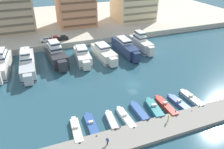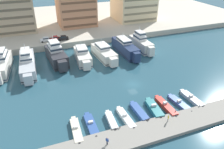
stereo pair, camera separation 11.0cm
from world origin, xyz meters
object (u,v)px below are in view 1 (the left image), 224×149
(motorboat_blue_center, at_px, (139,112))
(motorboat_blue_right, at_px, (180,103))
(yacht_silver_left, at_px, (27,63))
(yacht_navy_center_right, at_px, (125,48))
(yacht_ivory_mid_right, at_px, (141,43))
(pedestrian_near_edge, at_px, (107,140))
(motorboat_red_mid_right, at_px, (166,106))
(car_red_left, at_px, (54,38))
(motorboat_teal_center_right, at_px, (154,108))
(yacht_charcoal_mid_left, at_px, (56,55))
(yacht_ivory_center, at_px, (104,53))
(motorboat_white_center_left, at_px, (126,118))
(motorboat_cream_far_left, at_px, (77,130))
(yacht_ivory_center_left, at_px, (83,56))
(motorboat_white_mid_left, at_px, (111,121))
(car_white_far_left, at_px, (45,39))
(motorboat_blue_left, at_px, (91,125))
(car_black_mid_left, at_px, (63,38))
(motorboat_grey_far_right, at_px, (192,98))
(pedestrian_mid_deck, at_px, (168,117))
(yacht_ivory_far_left, at_px, (2,64))

(motorboat_blue_center, relative_size, motorboat_blue_right, 0.93)
(yacht_silver_left, height_order, yacht_navy_center_right, yacht_silver_left)
(yacht_ivory_mid_right, height_order, pedestrian_near_edge, yacht_ivory_mid_right)
(motorboat_red_mid_right, height_order, car_red_left, car_red_left)
(motorboat_teal_center_right, bearing_deg, motorboat_red_mid_right, -6.36)
(motorboat_blue_center, bearing_deg, yacht_charcoal_mid_left, 111.78)
(motorboat_red_mid_right, xyz_separation_m, pedestrian_near_edge, (-17.40, -6.45, 1.27))
(yacht_ivory_center, height_order, motorboat_white_center_left, yacht_ivory_center)
(motorboat_blue_right, height_order, pedestrian_near_edge, pedestrian_near_edge)
(yacht_silver_left, distance_m, motorboat_cream_far_left, 34.11)
(yacht_ivory_center_left, xyz_separation_m, motorboat_white_mid_left, (-1.88, -32.89, -1.44))
(motorboat_blue_center, distance_m, motorboat_teal_center_right, 3.90)
(motorboat_cream_far_left, distance_m, car_white_far_left, 50.70)
(motorboat_blue_left, xyz_separation_m, motorboat_blue_right, (22.74, -0.38, -0.02))
(yacht_ivory_center_left, relative_size, pedestrian_near_edge, 9.01)
(motorboat_cream_far_left, relative_size, car_black_mid_left, 2.04)
(motorboat_white_center_left, relative_size, car_white_far_left, 1.99)
(motorboat_white_center_left, bearing_deg, motorboat_cream_far_left, 179.82)
(motorboat_teal_center_right, height_order, car_white_far_left, car_white_far_left)
(motorboat_red_mid_right, relative_size, motorboat_grey_far_right, 1.05)
(yacht_navy_center_right, distance_m, motorboat_teal_center_right, 33.92)
(motorboat_cream_far_left, xyz_separation_m, motorboat_blue_left, (3.41, 0.52, -0.06))
(motorboat_white_mid_left, bearing_deg, car_white_far_left, 99.55)
(yacht_charcoal_mid_left, height_order, yacht_ivory_center, yacht_charcoal_mid_left)
(motorboat_blue_left, height_order, motorboat_blue_center, motorboat_blue_left)
(yacht_ivory_center, height_order, yacht_navy_center_right, yacht_navy_center_right)
(pedestrian_mid_deck, bearing_deg, motorboat_blue_right, 35.61)
(car_white_far_left, relative_size, pedestrian_mid_deck, 2.45)
(motorboat_cream_far_left, height_order, motorboat_white_center_left, motorboat_cream_far_left)
(car_white_far_left, xyz_separation_m, car_black_mid_left, (6.77, -0.67, 0.00))
(motorboat_teal_center_right, distance_m, car_red_left, 52.69)
(motorboat_white_center_left, distance_m, car_white_far_left, 52.11)
(motorboat_white_mid_left, relative_size, car_black_mid_left, 1.62)
(motorboat_blue_right, bearing_deg, motorboat_white_center_left, -179.30)
(car_white_far_left, relative_size, car_red_left, 1.00)
(yacht_ivory_center, bearing_deg, yacht_charcoal_mid_left, 170.24)
(motorboat_white_mid_left, relative_size, motorboat_blue_center, 0.87)
(car_white_far_left, relative_size, pedestrian_near_edge, 2.38)
(yacht_ivory_mid_right, bearing_deg, motorboat_blue_right, -101.63)
(motorboat_grey_far_right, distance_m, car_red_left, 56.97)
(yacht_ivory_far_left, xyz_separation_m, yacht_navy_center_right, (41.86, -1.62, -0.13))
(motorboat_blue_center, distance_m, motorboat_blue_right, 11.03)
(yacht_ivory_center_left, bearing_deg, car_red_left, 111.28)
(motorboat_teal_center_right, distance_m, pedestrian_mid_deck, 5.44)
(motorboat_cream_far_left, xyz_separation_m, motorboat_blue_center, (15.14, 0.80, 0.04))
(car_red_left, bearing_deg, motorboat_blue_right, -65.28)
(yacht_ivory_far_left, distance_m, motorboat_blue_center, 46.32)
(yacht_charcoal_mid_left, relative_size, pedestrian_mid_deck, 10.37)
(yacht_ivory_mid_right, xyz_separation_m, pedestrian_mid_deck, (-13.99, -39.87, -0.77))
(motorboat_teal_center_right, bearing_deg, car_white_far_left, 111.42)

